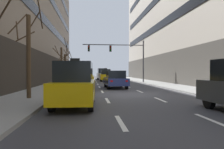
{
  "coord_description": "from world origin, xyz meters",
  "views": [
    {
      "loc": [
        -2.48,
        -14.45,
        1.62
      ],
      "look_at": [
        0.93,
        17.61,
        1.15
      ],
      "focal_mm": 33.07,
      "sensor_mm": 36.0,
      "label": 1
    }
  ],
  "objects_px": {
    "taxi_driving_3": "(83,78)",
    "traffic_signal_0": "(122,53)",
    "street_tree_2": "(65,67)",
    "taxi_driving_6": "(75,84)",
    "street_tree_3": "(62,63)",
    "street_tree_1": "(28,52)",
    "taxi_driving_1": "(105,75)",
    "taxi_driving_0": "(87,77)",
    "car_driving_5": "(115,80)",
    "taxi_driving_2": "(87,76)",
    "car_driving_4": "(102,74)"
  },
  "relations": [
    {
      "from": "taxi_driving_3",
      "to": "street_tree_3",
      "type": "relative_size",
      "value": 0.82
    },
    {
      "from": "street_tree_3",
      "to": "taxi_driving_6",
      "type": "bearing_deg",
      "value": -80.17
    },
    {
      "from": "traffic_signal_0",
      "to": "street_tree_1",
      "type": "bearing_deg",
      "value": -115.5
    },
    {
      "from": "taxi_driving_6",
      "to": "street_tree_2",
      "type": "bearing_deg",
      "value": 98.06
    },
    {
      "from": "street_tree_1",
      "to": "street_tree_3",
      "type": "bearing_deg",
      "value": 89.78
    },
    {
      "from": "car_driving_5",
      "to": "traffic_signal_0",
      "type": "height_order",
      "value": "traffic_signal_0"
    },
    {
      "from": "traffic_signal_0",
      "to": "street_tree_3",
      "type": "distance_m",
      "value": 8.52
    },
    {
      "from": "taxi_driving_2",
      "to": "car_driving_5",
      "type": "bearing_deg",
      "value": -80.53
    },
    {
      "from": "taxi_driving_2",
      "to": "traffic_signal_0",
      "type": "height_order",
      "value": "traffic_signal_0"
    },
    {
      "from": "street_tree_2",
      "to": "car_driving_4",
      "type": "bearing_deg",
      "value": 64.56
    },
    {
      "from": "traffic_signal_0",
      "to": "street_tree_2",
      "type": "distance_m",
      "value": 8.04
    },
    {
      "from": "taxi_driving_6",
      "to": "traffic_signal_0",
      "type": "distance_m",
      "value": 19.58
    },
    {
      "from": "taxi_driving_1",
      "to": "car_driving_5",
      "type": "xyz_separation_m",
      "value": [
        -0.09,
        -14.29,
        -0.16
      ]
    },
    {
      "from": "taxi_driving_0",
      "to": "taxi_driving_2",
      "type": "height_order",
      "value": "taxi_driving_0"
    },
    {
      "from": "street_tree_1",
      "to": "street_tree_3",
      "type": "relative_size",
      "value": 1.04
    },
    {
      "from": "street_tree_3",
      "to": "taxi_driving_3",
      "type": "bearing_deg",
      "value": -69.74
    },
    {
      "from": "taxi_driving_1",
      "to": "taxi_driving_2",
      "type": "distance_m",
      "value": 4.53
    },
    {
      "from": "car_driving_5",
      "to": "taxi_driving_1",
      "type": "bearing_deg",
      "value": 89.64
    },
    {
      "from": "car_driving_4",
      "to": "street_tree_3",
      "type": "bearing_deg",
      "value": -110.03
    },
    {
      "from": "car_driving_4",
      "to": "street_tree_3",
      "type": "relative_size",
      "value": 0.86
    },
    {
      "from": "taxi_driving_2",
      "to": "taxi_driving_0",
      "type": "bearing_deg",
      "value": -90.29
    },
    {
      "from": "taxi_driving_0",
      "to": "car_driving_5",
      "type": "xyz_separation_m",
      "value": [
        2.97,
        -12.13,
        -0.01
      ]
    },
    {
      "from": "taxi_driving_6",
      "to": "street_tree_2",
      "type": "xyz_separation_m",
      "value": [
        -2.71,
        19.13,
        1.21
      ]
    },
    {
      "from": "car_driving_4",
      "to": "taxi_driving_6",
      "type": "xyz_separation_m",
      "value": [
        -3.1,
        -31.34,
        -0.09
      ]
    },
    {
      "from": "taxi_driving_3",
      "to": "car_driving_5",
      "type": "xyz_separation_m",
      "value": [
        3.06,
        2.26,
        -0.23
      ]
    },
    {
      "from": "taxi_driving_1",
      "to": "car_driving_4",
      "type": "relative_size",
      "value": 0.89
    },
    {
      "from": "taxi_driving_0",
      "to": "street_tree_2",
      "type": "distance_m",
      "value": 4.55
    },
    {
      "from": "taxi_driving_2",
      "to": "street_tree_3",
      "type": "distance_m",
      "value": 12.86
    },
    {
      "from": "car_driving_5",
      "to": "taxi_driving_2",
      "type": "bearing_deg",
      "value": 99.47
    },
    {
      "from": "taxi_driving_1",
      "to": "traffic_signal_0",
      "type": "bearing_deg",
      "value": -72.67
    },
    {
      "from": "taxi_driving_1",
      "to": "taxi_driving_6",
      "type": "bearing_deg",
      "value": -97.51
    },
    {
      "from": "taxi_driving_0",
      "to": "street_tree_1",
      "type": "height_order",
      "value": "street_tree_1"
    },
    {
      "from": "taxi_driving_6",
      "to": "taxi_driving_0",
      "type": "bearing_deg",
      "value": 89.56
    },
    {
      "from": "car_driving_4",
      "to": "street_tree_1",
      "type": "relative_size",
      "value": 0.82
    },
    {
      "from": "taxi_driving_2",
      "to": "street_tree_3",
      "type": "relative_size",
      "value": 0.8
    },
    {
      "from": "street_tree_3",
      "to": "traffic_signal_0",
      "type": "bearing_deg",
      "value": 22.2
    },
    {
      "from": "taxi_driving_2",
      "to": "car_driving_5",
      "type": "height_order",
      "value": "taxi_driving_2"
    },
    {
      "from": "taxi_driving_1",
      "to": "street_tree_1",
      "type": "xyz_separation_m",
      "value": [
        -5.97,
        -22.25,
        1.71
      ]
    },
    {
      "from": "taxi_driving_2",
      "to": "car_driving_4",
      "type": "distance_m",
      "value": 4.53
    },
    {
      "from": "car_driving_5",
      "to": "street_tree_1",
      "type": "xyz_separation_m",
      "value": [
        -5.88,
        -7.95,
        1.86
      ]
    },
    {
      "from": "taxi_driving_1",
      "to": "taxi_driving_3",
      "type": "xyz_separation_m",
      "value": [
        -3.15,
        -16.56,
        0.07
      ]
    },
    {
      "from": "car_driving_5",
      "to": "street_tree_3",
      "type": "distance_m",
      "value": 8.04
    },
    {
      "from": "taxi_driving_6",
      "to": "car_driving_4",
      "type": "bearing_deg",
      "value": 84.35
    },
    {
      "from": "taxi_driving_6",
      "to": "street_tree_3",
      "type": "relative_size",
      "value": 0.79
    },
    {
      "from": "taxi_driving_2",
      "to": "street_tree_2",
      "type": "relative_size",
      "value": 0.98
    },
    {
      "from": "taxi_driving_1",
      "to": "car_driving_4",
      "type": "distance_m",
      "value": 6.82
    },
    {
      "from": "taxi_driving_3",
      "to": "car_driving_5",
      "type": "relative_size",
      "value": 0.97
    },
    {
      "from": "taxi_driving_1",
      "to": "taxi_driving_3",
      "type": "bearing_deg",
      "value": -100.76
    },
    {
      "from": "taxi_driving_3",
      "to": "traffic_signal_0",
      "type": "relative_size",
      "value": 0.52
    },
    {
      "from": "traffic_signal_0",
      "to": "street_tree_2",
      "type": "height_order",
      "value": "traffic_signal_0"
    }
  ]
}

